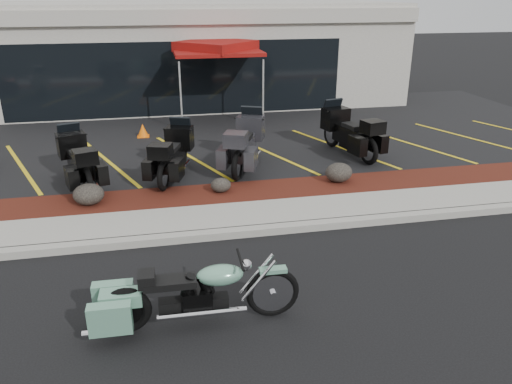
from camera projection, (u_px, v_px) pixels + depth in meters
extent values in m
plane|color=black|center=(216.00, 261.00, 8.83)|extent=(90.00, 90.00, 0.00)
cube|color=gray|center=(210.00, 235.00, 9.62)|extent=(24.00, 0.25, 0.15)
cube|color=gray|center=(206.00, 220.00, 10.25)|extent=(24.00, 1.20, 0.15)
cube|color=black|center=(201.00, 197.00, 11.34)|extent=(24.00, 1.20, 0.16)
cube|color=black|center=(184.00, 135.00, 16.24)|extent=(26.00, 9.60, 0.15)
cube|color=#9B978C|center=(172.00, 52.00, 21.24)|extent=(18.00, 8.00, 4.00)
cube|color=black|center=(178.00, 79.00, 17.81)|extent=(12.00, 0.06, 2.60)
cube|color=#9B978C|center=(174.00, 17.00, 17.00)|extent=(18.00, 0.30, 0.50)
ellipsoid|color=black|center=(89.00, 194.00, 10.69)|extent=(0.66, 0.55, 0.47)
ellipsoid|color=black|center=(221.00, 185.00, 11.38)|extent=(0.47, 0.39, 0.33)
ellipsoid|color=black|center=(339.00, 172.00, 11.97)|extent=(0.66, 0.55, 0.46)
cone|color=#FD6908|center=(143.00, 130.00, 15.70)|extent=(0.41, 0.41, 0.41)
cylinder|color=silver|center=(191.00, 98.00, 15.86)|extent=(0.06, 0.06, 2.23)
cylinder|color=silver|center=(268.00, 92.00, 16.83)|extent=(0.06, 0.06, 2.23)
cylinder|color=silver|center=(170.00, 84.00, 18.18)|extent=(0.06, 0.06, 2.23)
cylinder|color=silver|center=(239.00, 79.00, 19.15)|extent=(0.06, 0.06, 2.23)
cube|color=maroon|center=(216.00, 51.00, 17.03)|extent=(3.42, 3.42, 0.12)
cube|color=maroon|center=(216.00, 46.00, 16.97)|extent=(2.95, 2.95, 0.34)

